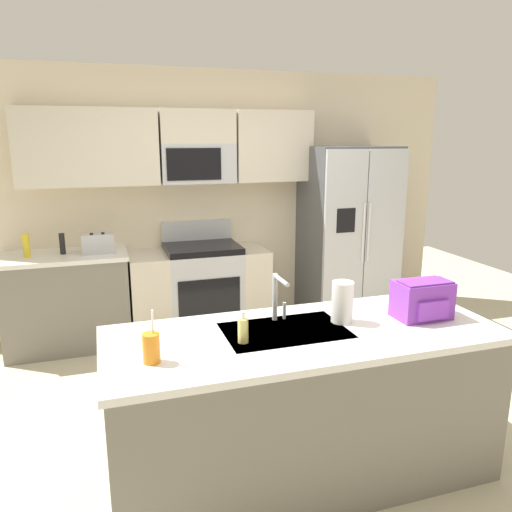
{
  "coord_description": "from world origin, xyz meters",
  "views": [
    {
      "loc": [
        -1.16,
        -2.93,
        1.95
      ],
      "look_at": [
        -0.04,
        0.6,
        1.05
      ],
      "focal_mm": 34.76,
      "sensor_mm": 36.0,
      "label": 1
    }
  ],
  "objects": [
    {
      "name": "ground_plane",
      "position": [
        0.0,
        0.0,
        0.0
      ],
      "size": [
        9.0,
        9.0,
        0.0
      ],
      "primitive_type": "plane",
      "color": "beige",
      "rests_on": "ground"
    },
    {
      "name": "kitchen_wall_unit",
      "position": [
        -0.14,
        2.08,
        1.47
      ],
      "size": [
        5.2,
        0.43,
        2.6
      ],
      "color": "beige",
      "rests_on": "ground"
    },
    {
      "name": "back_counter",
      "position": [
        -1.5,
        1.8,
        0.45
      ],
      "size": [
        1.12,
        0.63,
        0.9
      ],
      "color": "slate",
      "rests_on": "ground"
    },
    {
      "name": "range_oven",
      "position": [
        -0.26,
        1.8,
        0.44
      ],
      "size": [
        1.36,
        0.61,
        1.1
      ],
      "color": "#B7BABF",
      "rests_on": "ground"
    },
    {
      "name": "refrigerator",
      "position": [
        1.35,
        1.73,
        0.93
      ],
      "size": [
        0.9,
        0.76,
        1.85
      ],
      "color": "#4C4F54",
      "rests_on": "ground"
    },
    {
      "name": "island_counter",
      "position": [
        -0.13,
        -0.58,
        0.45
      ],
      "size": [
        2.19,
        0.86,
        0.9
      ],
      "color": "slate",
      "rests_on": "ground"
    },
    {
      "name": "toaster",
      "position": [
        -1.2,
        1.75,
        0.99
      ],
      "size": [
        0.28,
        0.16,
        0.18
      ],
      "color": "#B7BABF",
      "rests_on": "back_counter"
    },
    {
      "name": "pepper_mill",
      "position": [
        -1.51,
        1.8,
        1.0
      ],
      "size": [
        0.05,
        0.05,
        0.19
      ],
      "primitive_type": "cylinder",
      "color": "black",
      "rests_on": "back_counter"
    },
    {
      "name": "bottle_yellow",
      "position": [
        -1.81,
        1.78,
        1.0
      ],
      "size": [
        0.06,
        0.06,
        0.21
      ],
      "primitive_type": "cylinder",
      "color": "yellow",
      "rests_on": "back_counter"
    },
    {
      "name": "sink_faucet",
      "position": [
        -0.22,
        -0.39,
        1.07
      ],
      "size": [
        0.08,
        0.21,
        0.28
      ],
      "color": "#B7BABF",
      "rests_on": "island_counter"
    },
    {
      "name": "drink_cup_orange",
      "position": [
        -0.98,
        -0.71,
        0.97
      ],
      "size": [
        0.08,
        0.08,
        0.27
      ],
      "color": "orange",
      "rests_on": "island_counter"
    },
    {
      "name": "soap_dispenser",
      "position": [
        -0.5,
        -0.62,
        0.97
      ],
      "size": [
        0.06,
        0.06,
        0.17
      ],
      "color": "#D8CC66",
      "rests_on": "island_counter"
    },
    {
      "name": "paper_towel_roll",
      "position": [
        0.13,
        -0.5,
        1.02
      ],
      "size": [
        0.12,
        0.12,
        0.24
      ],
      "primitive_type": "cylinder",
      "color": "white",
      "rests_on": "island_counter"
    },
    {
      "name": "backpack",
      "position": [
        0.61,
        -0.59,
        1.02
      ],
      "size": [
        0.32,
        0.22,
        0.23
      ],
      "color": "purple",
      "rests_on": "island_counter"
    }
  ]
}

